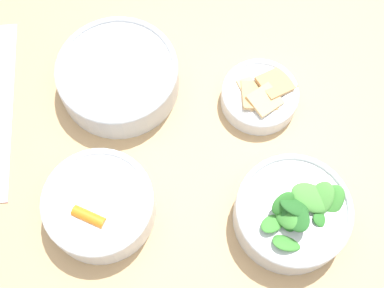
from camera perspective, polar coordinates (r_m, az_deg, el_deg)
name	(u,v)px	position (r m, az deg, el deg)	size (l,w,h in m)	color
ground_plane	(212,231)	(1.54, 2.19, -9.30)	(10.00, 10.00, 0.00)	gray
dining_table	(225,152)	(0.95, 3.49, -0.86)	(1.07, 0.88, 0.73)	tan
bowl_carrots	(100,205)	(0.78, -9.81, -6.46)	(0.16, 0.16, 0.06)	silver
bowl_greens	(293,213)	(0.78, 10.71, -7.27)	(0.16, 0.16, 0.09)	silver
bowl_beans_hotdog	(118,77)	(0.86, -7.85, 7.09)	(0.19, 0.19, 0.06)	silver
bowl_cookies	(260,96)	(0.85, 7.24, 5.14)	(0.12, 0.12, 0.04)	silver
ruler	(4,108)	(0.91, -19.40, 3.66)	(0.32, 0.07, 0.00)	#EFB7C6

